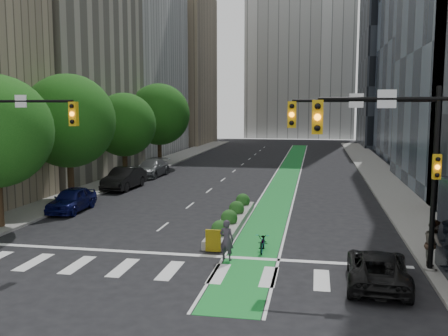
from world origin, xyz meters
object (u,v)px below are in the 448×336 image
at_px(parked_car_left_near, 72,200).
at_px(parked_car_left_mid, 124,178).
at_px(bicycle, 263,242).
at_px(parked_car_left_far, 151,168).
at_px(pedestrian_near, 434,244).
at_px(parked_car_right, 378,268).
at_px(cyclist, 227,240).
at_px(median_planter, 232,219).

bearing_deg(parked_car_left_near, parked_car_left_mid, 88.19).
height_order(bicycle, parked_car_left_far, parked_car_left_far).
bearing_deg(parked_car_left_near, pedestrian_near, -23.90).
bearing_deg(parked_car_right, pedestrian_near, -136.75).
bearing_deg(parked_car_left_near, bicycle, -28.53).
height_order(cyclist, parked_car_left_mid, cyclist).
distance_m(median_planter, parked_car_left_near, 10.71).
height_order(parked_car_left_far, parked_car_right, parked_car_left_far).
relative_size(cyclist, parked_car_left_mid, 0.34).
bearing_deg(parked_car_left_mid, parked_car_left_near, -87.54).
xyz_separation_m(cyclist, parked_car_left_far, (-11.50, 23.92, -0.09)).
height_order(parked_car_left_near, parked_car_left_mid, parked_car_left_mid).
relative_size(bicycle, parked_car_left_mid, 0.32).
distance_m(median_planter, parked_car_left_mid, 14.87).
distance_m(parked_car_left_far, parked_car_right, 31.25).
distance_m(median_planter, pedestrian_near, 11.12).
relative_size(median_planter, pedestrian_near, 5.18).
bearing_deg(parked_car_right, parked_car_left_mid, -43.67).
bearing_deg(cyclist, parked_car_left_mid, -39.36).
height_order(bicycle, parked_car_left_mid, parked_car_left_mid).
xyz_separation_m(bicycle, parked_car_right, (4.62, -3.58, 0.22)).
distance_m(parked_car_left_far, pedestrian_near, 31.10).
distance_m(cyclist, parked_car_left_far, 26.54).
distance_m(parked_car_left_near, parked_car_left_mid, 8.67).
xyz_separation_m(median_planter, parked_car_right, (6.81, -8.20, 0.28)).
height_order(parked_car_left_mid, parked_car_right, parked_car_left_mid).
xyz_separation_m(bicycle, cyclist, (-1.39, -1.62, 0.45)).
bearing_deg(pedestrian_near, cyclist, 96.41).
relative_size(bicycle, parked_car_left_near, 0.37).
relative_size(parked_car_left_near, parked_car_right, 0.95).
xyz_separation_m(median_planter, pedestrian_near, (9.18, -6.23, 0.77)).
height_order(median_planter, parked_car_left_far, parked_car_left_far).
relative_size(parked_car_left_near, parked_car_left_mid, 0.85).
bearing_deg(parked_car_left_far, parked_car_right, -53.95).
bearing_deg(parked_car_left_near, parked_car_left_far, 88.89).
xyz_separation_m(parked_car_left_near, parked_car_left_far, (-0.16, 15.86, 0.03)).
distance_m(bicycle, parked_car_left_near, 14.28).
xyz_separation_m(cyclist, pedestrian_near, (8.38, 0.01, 0.25)).
bearing_deg(parked_car_left_far, bicycle, -58.00).
xyz_separation_m(cyclist, parked_car_right, (6.01, -1.96, -0.23)).
height_order(cyclist, parked_car_right, cyclist).
distance_m(parked_car_left_near, parked_car_left_far, 15.86).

